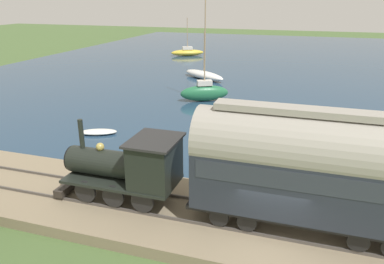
% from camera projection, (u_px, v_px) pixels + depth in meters
% --- Properties ---
extents(ground_plane, '(200.00, 200.00, 0.00)m').
position_uv_depth(ground_plane, '(268.00, 251.00, 14.05)').
color(ground_plane, '#476033').
extents(harbor_water, '(80.00, 80.00, 0.01)m').
position_uv_depth(harbor_water, '(306.00, 63.00, 53.54)').
color(harbor_water, navy).
rests_on(harbor_water, ground).
extents(rail_embankment, '(5.65, 56.00, 0.61)m').
position_uv_depth(rail_embankment, '(272.00, 230.00, 14.86)').
color(rail_embankment, '#84755B').
rests_on(rail_embankment, ground).
extents(steam_locomotive, '(2.35, 5.47, 3.43)m').
position_uv_depth(steam_locomotive, '(131.00, 165.00, 15.93)').
color(steam_locomotive, black).
rests_on(steam_locomotive, rail_embankment).
extents(passenger_coach, '(2.45, 8.65, 4.77)m').
position_uv_depth(passenger_coach, '(307.00, 166.00, 13.54)').
color(passenger_coach, black).
rests_on(passenger_coach, rail_embankment).
extents(sailboat_white, '(4.89, 6.16, 5.35)m').
position_uv_depth(sailboat_white, '(204.00, 75.00, 43.17)').
color(sailboat_white, white).
rests_on(sailboat_white, harbor_water).
extents(sailboat_green, '(3.10, 4.48, 9.85)m').
position_uv_depth(sailboat_green, '(204.00, 92.00, 33.94)').
color(sailboat_green, '#236B42').
rests_on(sailboat_green, harbor_water).
extents(sailboat_yellow, '(3.85, 5.39, 5.89)m').
position_uv_depth(sailboat_yellow, '(187.00, 52.00, 60.12)').
color(sailboat_yellow, gold).
rests_on(sailboat_yellow, harbor_water).
extents(rowboat_off_pier, '(1.90, 2.76, 0.31)m').
position_uv_depth(rowboat_off_pier, '(98.00, 132.00, 25.90)').
color(rowboat_off_pier, silver).
rests_on(rowboat_off_pier, harbor_water).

